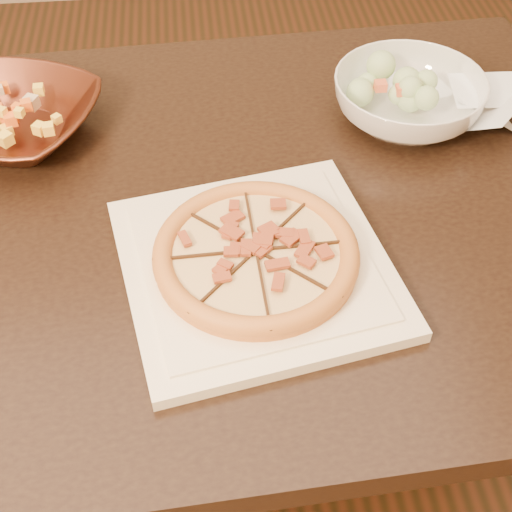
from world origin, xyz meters
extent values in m
cube|color=#422213|center=(0.00, 0.00, -0.01)|extent=(4.00, 4.00, 0.02)
cube|color=black|center=(0.09, -0.13, 0.73)|extent=(1.40, 0.94, 0.04)
cylinder|color=black|center=(0.69, 0.23, 0.35)|extent=(0.07, 0.07, 0.71)
cube|color=beige|center=(0.20, -0.26, 0.76)|extent=(0.38, 0.38, 0.02)
cube|color=beige|center=(0.20, -0.26, 0.77)|extent=(0.33, 0.33, 0.00)
cylinder|color=#B6783D|center=(0.20, -0.26, 0.78)|extent=(0.26, 0.26, 0.01)
torus|color=#B6783D|center=(0.20, -0.26, 0.79)|extent=(0.26, 0.26, 0.03)
cylinder|color=#F2D385|center=(0.20, -0.26, 0.79)|extent=(0.21, 0.21, 0.01)
cube|color=black|center=(0.20, -0.26, 0.79)|extent=(0.01, 0.26, 0.01)
cube|color=black|center=(0.20, -0.26, 0.79)|extent=(0.19, 0.18, 0.01)
cube|color=black|center=(0.20, -0.26, 0.79)|extent=(0.26, 0.01, 0.01)
cube|color=black|center=(0.20, -0.26, 0.79)|extent=(0.18, 0.19, 0.01)
cube|color=#A05127|center=(0.22, -0.26, 0.79)|extent=(0.02, 0.01, 0.00)
cube|color=#A05127|center=(0.25, -0.25, 0.79)|extent=(0.03, 0.02, 0.00)
cube|color=#A05127|center=(0.26, -0.23, 0.79)|extent=(0.03, 0.02, 0.00)
cube|color=#A05127|center=(0.22, -0.25, 0.79)|extent=(0.03, 0.03, 0.00)
cube|color=#A05127|center=(0.23, -0.22, 0.79)|extent=(0.03, 0.03, 0.00)
cube|color=#A05127|center=(0.23, -0.19, 0.79)|extent=(0.02, 0.03, 0.00)
cube|color=#A05127|center=(0.21, -0.23, 0.79)|extent=(0.02, 0.03, 0.00)
cube|color=#A05127|center=(0.20, -0.21, 0.79)|extent=(0.01, 0.02, 0.00)
cube|color=#A05127|center=(0.18, -0.18, 0.79)|extent=(0.02, 0.03, 0.00)
cube|color=#A05127|center=(0.19, -0.23, 0.79)|extent=(0.02, 0.03, 0.00)
cube|color=#A05127|center=(0.16, -0.21, 0.79)|extent=(0.03, 0.03, 0.00)
cube|color=#A05127|center=(0.19, -0.25, 0.79)|extent=(0.03, 0.03, 0.00)
cube|color=#A05127|center=(0.16, -0.24, 0.79)|extent=(0.03, 0.02, 0.00)
cube|color=#A05127|center=(0.13, -0.25, 0.79)|extent=(0.03, 0.02, 0.00)
cube|color=#A05127|center=(0.17, -0.26, 0.79)|extent=(0.02, 0.01, 0.00)
cube|color=#A05127|center=(0.15, -0.28, 0.79)|extent=(0.03, 0.02, 0.00)
cube|color=#A05127|center=(0.13, -0.30, 0.79)|extent=(0.03, 0.02, 0.00)
cube|color=#A05127|center=(0.18, -0.29, 0.79)|extent=(0.03, 0.03, 0.00)
cube|color=#A05127|center=(0.17, -0.31, 0.79)|extent=(0.03, 0.03, 0.00)
cube|color=#A05127|center=(0.20, -0.28, 0.79)|extent=(0.02, 0.03, 0.00)
cube|color=#A05127|center=(0.20, -0.31, 0.79)|extent=(0.02, 0.03, 0.00)
cube|color=#A05127|center=(0.21, -0.33, 0.79)|extent=(0.01, 0.02, 0.00)
cube|color=#A05127|center=(0.21, -0.29, 0.79)|extent=(0.02, 0.03, 0.00)
cube|color=#A05127|center=(0.23, -0.31, 0.79)|extent=(0.02, 0.03, 0.00)
cube|color=#A05127|center=(0.25, -0.32, 0.79)|extent=(0.03, 0.03, 0.00)
cube|color=#A05127|center=(0.23, -0.28, 0.79)|extent=(0.03, 0.03, 0.00)
cube|color=#A05127|center=(0.26, -0.29, 0.79)|extent=(0.03, 0.02, 0.00)
cube|color=#A05127|center=(0.29, -0.28, 0.79)|extent=(0.03, 0.02, 0.00)
imported|color=#5D2C1C|center=(-0.14, 0.06, 0.78)|extent=(0.33, 0.33, 0.06)
cube|color=tan|center=(-0.14, 0.06, 0.83)|extent=(0.03, 0.03, 0.03)
cube|color=orange|center=(-0.12, 0.06, 0.83)|extent=(0.03, 0.03, 0.03)
cube|color=yellow|center=(-0.11, 0.07, 0.83)|extent=(0.03, 0.03, 0.03)
cube|color=tan|center=(-0.10, 0.09, 0.83)|extent=(0.03, 0.03, 0.03)
cube|color=orange|center=(-0.13, 0.07, 0.83)|extent=(0.03, 0.03, 0.03)
cube|color=yellow|center=(-0.13, 0.08, 0.83)|extent=(0.03, 0.03, 0.03)
cube|color=tan|center=(-0.14, 0.10, 0.83)|extent=(0.03, 0.03, 0.03)
cube|color=orange|center=(-0.14, 0.06, 0.83)|extent=(0.03, 0.03, 0.03)
cube|color=yellow|center=(-0.15, 0.07, 0.83)|extent=(0.03, 0.03, 0.03)
cube|color=yellow|center=(-0.14, 0.06, 0.83)|extent=(0.03, 0.03, 0.03)
cube|color=tan|center=(-0.14, 0.04, 0.83)|extent=(0.03, 0.03, 0.03)
cube|color=orange|center=(-0.13, 0.03, 0.83)|extent=(0.03, 0.03, 0.03)
cube|color=yellow|center=(-0.11, 0.02, 0.83)|extent=(0.03, 0.03, 0.03)
cube|color=tan|center=(-0.13, 0.05, 0.83)|extent=(0.03, 0.03, 0.03)
cube|color=orange|center=(-0.12, 0.05, 0.83)|extent=(0.03, 0.03, 0.03)
cube|color=yellow|center=(-0.10, 0.05, 0.83)|extent=(0.03, 0.03, 0.03)
imported|color=white|center=(0.47, 0.04, 0.79)|extent=(0.28, 0.28, 0.07)
sphere|color=beige|center=(0.47, 0.04, 0.84)|extent=(0.04, 0.04, 0.04)
sphere|color=beige|center=(0.49, 0.05, 0.84)|extent=(0.04, 0.04, 0.04)
sphere|color=beige|center=(0.49, 0.08, 0.84)|extent=(0.04, 0.04, 0.04)
sphere|color=beige|center=(0.47, 0.05, 0.84)|extent=(0.04, 0.04, 0.04)
sphere|color=beige|center=(0.45, 0.07, 0.84)|extent=(0.04, 0.04, 0.04)
sphere|color=beige|center=(0.47, 0.04, 0.84)|extent=(0.04, 0.04, 0.04)
sphere|color=beige|center=(0.45, 0.03, 0.84)|extent=(0.04, 0.04, 0.04)
sphere|color=beige|center=(0.44, 0.01, 0.84)|extent=(0.04, 0.04, 0.04)
sphere|color=beige|center=(0.47, 0.03, 0.84)|extent=(0.04, 0.04, 0.04)
sphere|color=beige|center=(0.49, 0.01, 0.84)|extent=(0.04, 0.04, 0.04)
sphere|color=beige|center=(0.48, 0.04, 0.84)|extent=(0.04, 0.04, 0.04)
cube|color=#E56237|center=(0.50, 0.06, 0.83)|extent=(0.02, 0.02, 0.01)
cube|color=#E56237|center=(0.45, 0.07, 0.83)|extent=(0.02, 0.02, 0.01)
cube|color=#E56237|center=(0.45, 0.02, 0.83)|extent=(0.02, 0.02, 0.01)
cube|color=#E56237|center=(0.50, 0.01, 0.83)|extent=(0.02, 0.02, 0.01)
camera|label=1|loc=(0.14, -0.87, 1.43)|focal=50.00mm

